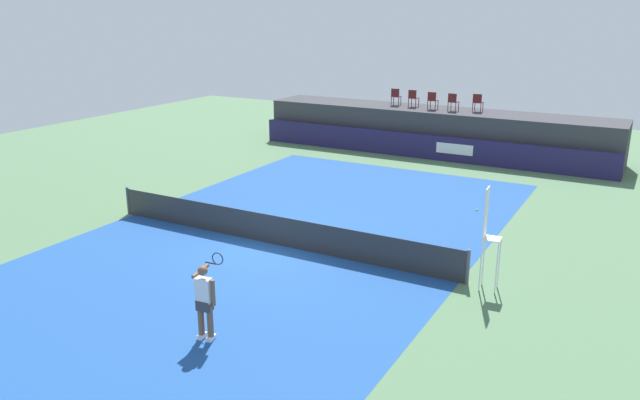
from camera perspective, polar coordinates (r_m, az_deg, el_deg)
The scene contains 15 objects.
ground_plane at distance 22.14m, azimuth -0.05°, elevation -1.60°, with size 48.00×48.00×0.00m, color #4C704C.
court_inner at distance 19.73m, azimuth -4.30°, elevation -4.03°, with size 12.00×22.00×0.00m, color #1C478C.
sponsor_wall at distance 31.26m, azimuth 9.39°, elevation 4.87°, with size 18.00×0.22×1.20m.
spectator_platform at distance 32.83m, azimuth 10.50°, elevation 6.28°, with size 18.00×2.80×2.20m, color #38383D.
spectator_chair_far_left at distance 33.58m, azimuth 6.95°, elevation 9.43°, with size 0.48×0.48×0.89m.
spectator_chair_left at distance 33.13m, azimuth 8.52°, elevation 9.27°, with size 0.46×0.46×0.89m.
spectator_chair_center at distance 32.42m, azimuth 10.26°, elevation 9.02°, with size 0.45×0.45×0.89m.
spectator_chair_right at distance 32.07m, azimuth 12.07°, elevation 8.83°, with size 0.47×0.47×0.89m.
spectator_chair_far_right at distance 32.15m, azimuth 14.23°, elevation 8.70°, with size 0.44×0.44×0.89m.
umpire_chair at distance 16.66m, azimuth 15.15°, elevation -2.83°, with size 0.47×0.47×2.76m.
tennis_net at distance 19.56m, azimuth -4.33°, elevation -2.73°, with size 12.40×0.02×0.95m, color #2D2D2D.
net_post_near at distance 23.39m, azimuth -17.15°, elevation -0.06°, with size 0.10×0.10×1.00m, color #4C4C51.
net_post_far at distance 17.16m, azimuth 13.37°, elevation -6.00°, with size 0.10×0.10×1.00m, color #4C4C51.
tennis_player at distance 14.13m, azimuth -10.48°, elevation -8.93°, with size 0.78×1.13×1.77m.
tennis_ball at distance 23.56m, azimuth 14.16°, elevation -0.87°, with size 0.07×0.07×0.07m, color #D8EA33.
Camera 1 is at (10.20, -15.33, 7.09)m, focal length 34.99 mm.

